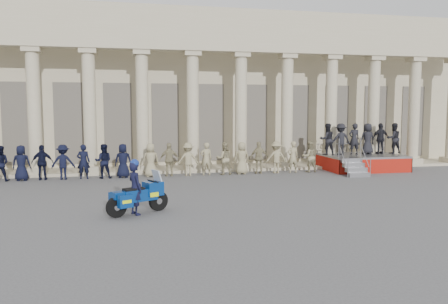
% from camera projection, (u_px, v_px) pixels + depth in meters
% --- Properties ---
extents(ground, '(90.00, 90.00, 0.00)m').
position_uv_depth(ground, '(186.00, 204.00, 15.11)').
color(ground, '#4D4D50').
rests_on(ground, ground).
extents(building, '(40.00, 12.50, 9.00)m').
position_uv_depth(building, '(160.00, 91.00, 29.06)').
color(building, tan).
rests_on(building, ground).
extents(officer_rank, '(21.30, 0.63, 1.65)m').
position_uv_depth(officer_rank, '(110.00, 161.00, 20.96)').
color(officer_rank, black).
rests_on(officer_rank, ground).
extents(reviewing_stand, '(4.83, 4.00, 2.54)m').
position_uv_depth(reviewing_stand, '(360.00, 144.00, 23.86)').
color(reviewing_stand, gray).
rests_on(reviewing_stand, ground).
extents(motorcycle, '(1.93, 1.33, 1.35)m').
position_uv_depth(motorcycle, '(138.00, 196.00, 13.68)').
color(motorcycle, black).
rests_on(motorcycle, ground).
extents(rider, '(0.63, 0.72, 1.75)m').
position_uv_depth(rider, '(135.00, 187.00, 13.58)').
color(rider, black).
rests_on(rider, ground).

